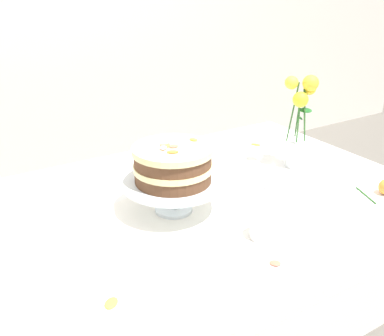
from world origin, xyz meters
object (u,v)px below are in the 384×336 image
at_px(cake_stand, 173,186).
at_px(flower_vase, 299,124).
at_px(dining_table, 207,228).
at_px(teacup, 265,231).
at_px(layer_cake, 173,164).

relative_size(cake_stand, flower_vase, 0.87).
relative_size(dining_table, teacup, 10.94).
xyz_separation_m(cake_stand, flower_vase, (0.54, 0.06, 0.08)).
xyz_separation_m(layer_cake, teacup, (0.13, -0.26, -0.13)).
relative_size(cake_stand, teacup, 2.27).
distance_m(layer_cake, teacup, 0.31).
distance_m(dining_table, layer_cake, 0.27).
bearing_deg(cake_stand, flower_vase, 6.31).
xyz_separation_m(dining_table, teacup, (0.01, -0.25, 0.12)).
bearing_deg(teacup, cake_stand, 116.40).
bearing_deg(layer_cake, cake_stand, -56.22).
bearing_deg(layer_cake, flower_vase, 6.31).
xyz_separation_m(dining_table, flower_vase, (0.42, 0.07, 0.25)).
bearing_deg(cake_stand, teacup, -63.60).
height_order(cake_stand, layer_cake, layer_cake).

